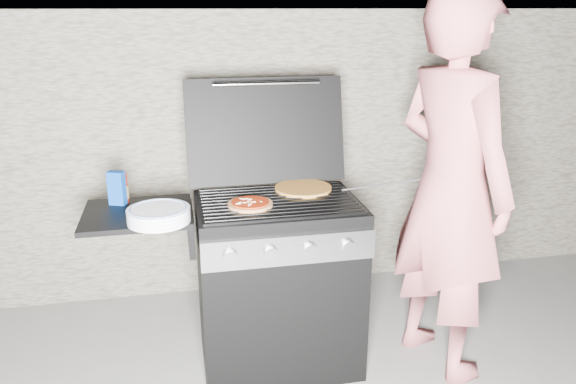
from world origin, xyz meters
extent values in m
plane|color=slate|center=(0.00, 0.00, 0.00)|extent=(50.00, 50.00, 0.00)
cube|color=gray|center=(0.00, 1.05, 0.90)|extent=(8.00, 0.35, 1.80)
cylinder|color=gold|center=(0.16, 0.14, 0.92)|extent=(0.36, 0.36, 0.02)
cylinder|color=#901705|center=(-0.76, 0.15, 0.98)|extent=(0.10, 0.10, 0.15)
cube|color=navy|center=(-0.77, 0.12, 0.98)|extent=(0.09, 0.07, 0.16)
cylinder|color=white|center=(-0.57, -0.16, 0.93)|extent=(0.35, 0.35, 0.06)
imported|color=#BF5D63|center=(0.83, -0.15, 0.97)|extent=(0.66, 0.82, 1.94)
cylinder|color=#252525|center=(0.53, 0.00, 0.95)|extent=(0.38, 0.13, 0.08)
camera|label=1|loc=(-0.47, -2.55, 1.82)|focal=35.00mm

